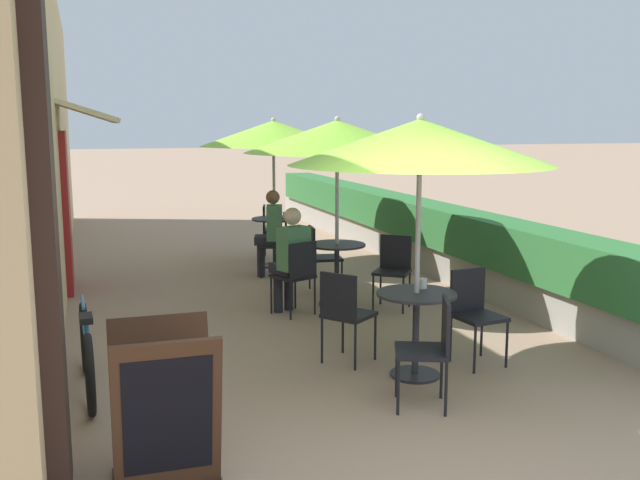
{
  "coord_description": "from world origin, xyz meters",
  "views": [
    {
      "loc": [
        -2.14,
        -3.68,
        2.21
      ],
      "look_at": [
        0.15,
        3.25,
        1.0
      ],
      "focal_mm": 40.0,
      "sensor_mm": 36.0,
      "label": 1
    }
  ],
  "objects_px": {
    "cafe_chair_mid_right": "(320,253)",
    "seated_patron_far_left": "(271,229)",
    "cafe_chair_far_left": "(279,241)",
    "cafe_chair_near_back": "(474,308)",
    "patio_umbrella_far": "(273,134)",
    "patio_table_far": "(274,233)",
    "bicycle_leaning": "(87,353)",
    "cafe_chair_near_left": "(345,309)",
    "seated_patron_mid_back": "(291,256)",
    "cafe_chair_far_right": "(271,227)",
    "coffee_cup_near": "(423,283)",
    "patio_umbrella_near": "(420,142)",
    "coffee_cup_far": "(285,215)",
    "patio_table_mid": "(337,263)",
    "cafe_chair_mid_back": "(297,272)",
    "cafe_chair_near_right": "(431,343)",
    "menu_board": "(164,407)",
    "cafe_chair_mid_left": "(393,265)",
    "patio_table_near": "(416,319)",
    "patio_umbrella_mid": "(337,137)"
  },
  "relations": [
    {
      "from": "cafe_chair_mid_right",
      "to": "seated_patron_far_left",
      "type": "height_order",
      "value": "seated_patron_far_left"
    },
    {
      "from": "cafe_chair_far_left",
      "to": "seated_patron_far_left",
      "type": "relative_size",
      "value": 0.7
    },
    {
      "from": "cafe_chair_near_back",
      "to": "patio_umbrella_far",
      "type": "xyz_separation_m",
      "value": [
        -0.61,
        4.93,
        1.53
      ]
    },
    {
      "from": "patio_table_far",
      "to": "bicycle_leaning",
      "type": "relative_size",
      "value": 0.46
    },
    {
      "from": "cafe_chair_near_left",
      "to": "bicycle_leaning",
      "type": "xyz_separation_m",
      "value": [
        -2.26,
        0.0,
        -0.18
      ]
    },
    {
      "from": "seated_patron_mid_back",
      "to": "seated_patron_far_left",
      "type": "bearing_deg",
      "value": 59.16
    },
    {
      "from": "cafe_chair_far_left",
      "to": "cafe_chair_far_right",
      "type": "relative_size",
      "value": 1.0
    },
    {
      "from": "coffee_cup_near",
      "to": "patio_umbrella_near",
      "type": "bearing_deg",
      "value": -134.7
    },
    {
      "from": "cafe_chair_near_left",
      "to": "patio_table_far",
      "type": "distance_m",
      "value": 4.63
    },
    {
      "from": "seated_patron_mid_back",
      "to": "coffee_cup_near",
      "type": "bearing_deg",
      "value": -98.03
    },
    {
      "from": "coffee_cup_far",
      "to": "seated_patron_mid_back",
      "type": "bearing_deg",
      "value": -104.22
    },
    {
      "from": "patio_table_mid",
      "to": "cafe_chair_far_right",
      "type": "xyz_separation_m",
      "value": [
        -0.01,
        3.2,
        -0.0
      ]
    },
    {
      "from": "coffee_cup_near",
      "to": "cafe_chair_mid_back",
      "type": "distance_m",
      "value": 2.21
    },
    {
      "from": "cafe_chair_mid_back",
      "to": "patio_umbrella_far",
      "type": "bearing_deg",
      "value": 57.7
    },
    {
      "from": "cafe_chair_near_right",
      "to": "menu_board",
      "type": "height_order",
      "value": "menu_board"
    },
    {
      "from": "cafe_chair_mid_left",
      "to": "seated_patron_mid_back",
      "type": "height_order",
      "value": "seated_patron_mid_back"
    },
    {
      "from": "cafe_chair_far_right",
      "to": "bicycle_leaning",
      "type": "xyz_separation_m",
      "value": [
        -2.92,
        -5.28,
        -0.18
      ]
    },
    {
      "from": "seated_patron_far_left",
      "to": "cafe_chair_far_right",
      "type": "relative_size",
      "value": 1.44
    },
    {
      "from": "seated_patron_mid_back",
      "to": "cafe_chair_mid_left",
      "type": "bearing_deg",
      "value": -28.37
    },
    {
      "from": "cafe_chair_mid_back",
      "to": "menu_board",
      "type": "height_order",
      "value": "menu_board"
    },
    {
      "from": "cafe_chair_mid_back",
      "to": "bicycle_leaning",
      "type": "height_order",
      "value": "cafe_chair_mid_back"
    },
    {
      "from": "patio_table_far",
      "to": "patio_umbrella_near",
      "type": "bearing_deg",
      "value": -90.71
    },
    {
      "from": "patio_table_near",
      "to": "seated_patron_mid_back",
      "type": "distance_m",
      "value": 2.4
    },
    {
      "from": "cafe_chair_mid_left",
      "to": "seated_patron_far_left",
      "type": "distance_m",
      "value": 2.42
    },
    {
      "from": "patio_table_mid",
      "to": "cafe_chair_mid_left",
      "type": "distance_m",
      "value": 0.69
    },
    {
      "from": "patio_umbrella_far",
      "to": "patio_umbrella_mid",
      "type": "bearing_deg",
      "value": -87.18
    },
    {
      "from": "cafe_chair_mid_left",
      "to": "cafe_chair_far_right",
      "type": "relative_size",
      "value": 1.0
    },
    {
      "from": "patio_table_mid",
      "to": "menu_board",
      "type": "bearing_deg",
      "value": -123.05
    },
    {
      "from": "patio_table_near",
      "to": "patio_umbrella_mid",
      "type": "distance_m",
      "value": 3.0
    },
    {
      "from": "menu_board",
      "to": "patio_table_mid",
      "type": "bearing_deg",
      "value": 57.72
    },
    {
      "from": "patio_table_mid",
      "to": "cafe_chair_near_back",
      "type": "bearing_deg",
      "value": -78.64
    },
    {
      "from": "patio_umbrella_far",
      "to": "seated_patron_far_left",
      "type": "distance_m",
      "value": 1.52
    },
    {
      "from": "cafe_chair_mid_left",
      "to": "cafe_chair_mid_right",
      "type": "xyz_separation_m",
      "value": [
        -0.58,
        1.05,
        0.0
      ]
    },
    {
      "from": "seated_patron_mid_back",
      "to": "cafe_chair_far_left",
      "type": "distance_m",
      "value": 2.11
    },
    {
      "from": "patio_umbrella_mid",
      "to": "bicycle_leaning",
      "type": "relative_size",
      "value": 1.39
    },
    {
      "from": "cafe_chair_near_right",
      "to": "cafe_chair_far_left",
      "type": "bearing_deg",
      "value": 20.94
    },
    {
      "from": "coffee_cup_near",
      "to": "cafe_chair_mid_back",
      "type": "bearing_deg",
      "value": 104.29
    },
    {
      "from": "cafe_chair_near_left",
      "to": "patio_umbrella_far",
      "type": "height_order",
      "value": "patio_umbrella_far"
    },
    {
      "from": "patio_table_far",
      "to": "patio_umbrella_far",
      "type": "bearing_deg",
      "value": -104.04
    },
    {
      "from": "patio_umbrella_near",
      "to": "coffee_cup_near",
      "type": "bearing_deg",
      "value": 45.3
    },
    {
      "from": "cafe_chair_mid_left",
      "to": "menu_board",
      "type": "distance_m",
      "value": 4.62
    },
    {
      "from": "cafe_chair_near_back",
      "to": "coffee_cup_near",
      "type": "bearing_deg",
      "value": -3.11
    },
    {
      "from": "cafe_chair_near_left",
      "to": "cafe_chair_mid_right",
      "type": "relative_size",
      "value": 1.0
    },
    {
      "from": "cafe_chair_far_left",
      "to": "patio_table_near",
      "type": "bearing_deg",
      "value": -163.15
    },
    {
      "from": "patio_umbrella_far",
      "to": "patio_table_near",
      "type": "bearing_deg",
      "value": -90.71
    },
    {
      "from": "patio_table_near",
      "to": "patio_table_far",
      "type": "bearing_deg",
      "value": 89.29
    },
    {
      "from": "coffee_cup_near",
      "to": "bicycle_leaning",
      "type": "distance_m",
      "value": 2.92
    },
    {
      "from": "patio_umbrella_far",
      "to": "menu_board",
      "type": "distance_m",
      "value": 6.92
    },
    {
      "from": "coffee_cup_near",
      "to": "bicycle_leaning",
      "type": "xyz_separation_m",
      "value": [
        -2.86,
        0.38,
        -0.46
      ]
    },
    {
      "from": "patio_table_near",
      "to": "patio_table_mid",
      "type": "bearing_deg",
      "value": 85.85
    }
  ]
}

